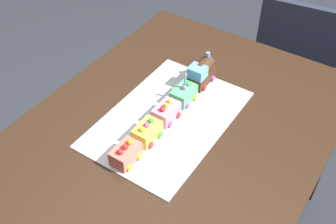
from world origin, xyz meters
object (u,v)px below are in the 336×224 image
at_px(dining_table, 169,155).
at_px(birthday_candle, 185,78).
at_px(cake_locomotive, 201,73).
at_px(cake_car_flatbed_bubblegum, 166,112).
at_px(chair, 296,62).
at_px(cake_car_hopper_lemon, 147,132).
at_px(cake_car_caboose_mint_green, 184,94).
at_px(cake_car_tanker_coral, 126,154).

bearing_deg(dining_table, birthday_candle, -164.66).
distance_m(cake_locomotive, cake_car_flatbed_bubblegum, 0.25).
xyz_separation_m(chair, cake_car_hopper_lemon, (1.09, -0.18, 0.30)).
height_order(dining_table, cake_car_hopper_lemon, cake_car_hopper_lemon).
bearing_deg(dining_table, cake_car_flatbed_bubblegum, -139.68).
distance_m(cake_locomotive, birthday_candle, 0.13).
distance_m(cake_car_caboose_mint_green, birthday_candle, 0.07).
relative_size(cake_car_caboose_mint_green, cake_car_tanker_coral, 1.00).
distance_m(cake_car_tanker_coral, birthday_candle, 0.37).
height_order(cake_car_hopper_lemon, birthday_candle, birthday_candle).
relative_size(cake_car_tanker_coral, birthday_candle, 1.70).
height_order(cake_locomotive, birthday_candle, birthday_candle).
xyz_separation_m(cake_car_caboose_mint_green, cake_car_tanker_coral, (0.35, 0.00, 0.00)).
height_order(cake_locomotive, cake_car_flatbed_bubblegum, cake_locomotive).
bearing_deg(chair, cake_car_flatbed_bubblegum, 72.49).
xyz_separation_m(cake_car_flatbed_bubblegum, cake_car_tanker_coral, (0.24, 0.00, 0.00)).
xyz_separation_m(cake_car_caboose_mint_green, cake_car_hopper_lemon, (0.24, 0.00, 0.00)).
relative_size(cake_car_hopper_lemon, birthday_candle, 1.70).
height_order(cake_car_caboose_mint_green, birthday_candle, birthday_candle).
bearing_deg(cake_car_flatbed_bubblegum, cake_locomotive, 180.00).
relative_size(chair, cake_car_flatbed_bubblegum, 8.60).
xyz_separation_m(dining_table, cake_car_caboose_mint_green, (-0.18, -0.05, 0.14)).
relative_size(cake_car_caboose_mint_green, cake_car_hopper_lemon, 1.00).
distance_m(cake_car_hopper_lemon, cake_car_tanker_coral, 0.12).
xyz_separation_m(chair, cake_car_caboose_mint_green, (0.86, -0.18, 0.30)).
height_order(chair, cake_car_hopper_lemon, chair).
bearing_deg(chair, dining_table, 75.80).
bearing_deg(cake_car_caboose_mint_green, cake_car_tanker_coral, 0.00).
height_order(cake_locomotive, cake_car_tanker_coral, cake_locomotive).
distance_m(cake_car_flatbed_bubblegum, cake_car_hopper_lemon, 0.12).
xyz_separation_m(dining_table, cake_car_tanker_coral, (0.18, -0.05, 0.14)).
relative_size(cake_car_caboose_mint_green, birthday_candle, 1.70).
bearing_deg(birthday_candle, dining_table, 15.34).
xyz_separation_m(cake_locomotive, cake_car_caboose_mint_green, (0.13, -0.00, -0.02)).
relative_size(dining_table, cake_car_tanker_coral, 14.00).
xyz_separation_m(cake_car_caboose_mint_green, cake_car_flatbed_bubblegum, (0.12, 0.00, 0.00)).
distance_m(dining_table, cake_car_tanker_coral, 0.23).
xyz_separation_m(cake_car_flatbed_bubblegum, birthday_candle, (-0.12, 0.00, 0.07)).
distance_m(cake_car_flatbed_bubblegum, birthday_candle, 0.14).
height_order(dining_table, cake_locomotive, cake_locomotive).
bearing_deg(chair, cake_car_tanker_coral, 74.46).
bearing_deg(cake_car_flatbed_bubblegum, birthday_candle, 180.00).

